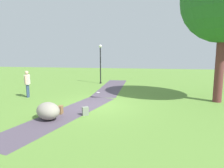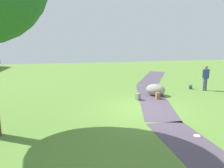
{
  "view_description": "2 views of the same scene",
  "coord_description": "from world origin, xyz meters",
  "px_view_note": "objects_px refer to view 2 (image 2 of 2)",
  "views": [
    {
      "loc": [
        11.28,
        2.38,
        3.06
      ],
      "look_at": [
        0.51,
        0.78,
        1.31
      ],
      "focal_mm": 34.55,
      "sensor_mm": 36.0,
      "label": 1
    },
    {
      "loc": [
        -10.6,
        4.01,
        3.63
      ],
      "look_at": [
        0.97,
        1.49,
        1.22
      ],
      "focal_mm": 35.71,
      "sensor_mm": 36.0,
      "label": 2
    }
  ],
  "objects_px": {
    "woman_with_handbag": "(206,76)",
    "spare_backpack_on_lawn": "(138,97)",
    "lawn_boulder": "(156,90)",
    "backpack_by_boulder": "(158,96)",
    "handbag_on_grass": "(191,87)",
    "frisbee_on_grass": "(197,136)"
  },
  "relations": [
    {
      "from": "woman_with_handbag",
      "to": "frisbee_on_grass",
      "type": "height_order",
      "value": "woman_with_handbag"
    },
    {
      "from": "spare_backpack_on_lawn",
      "to": "frisbee_on_grass",
      "type": "distance_m",
      "value": 5.38
    },
    {
      "from": "handbag_on_grass",
      "to": "frisbee_on_grass",
      "type": "height_order",
      "value": "handbag_on_grass"
    },
    {
      "from": "lawn_boulder",
      "to": "frisbee_on_grass",
      "type": "height_order",
      "value": "lawn_boulder"
    },
    {
      "from": "backpack_by_boulder",
      "to": "woman_with_handbag",
      "type": "bearing_deg",
      "value": -71.24
    },
    {
      "from": "lawn_boulder",
      "to": "woman_with_handbag",
      "type": "xyz_separation_m",
      "value": [
        0.6,
        -4.02,
        0.67
      ]
    },
    {
      "from": "lawn_boulder",
      "to": "spare_backpack_on_lawn",
      "type": "distance_m",
      "value": 1.68
    },
    {
      "from": "lawn_boulder",
      "to": "backpack_by_boulder",
      "type": "distance_m",
      "value": 0.89
    },
    {
      "from": "lawn_boulder",
      "to": "handbag_on_grass",
      "type": "relative_size",
      "value": 4.12
    },
    {
      "from": "lawn_boulder",
      "to": "backpack_by_boulder",
      "type": "relative_size",
      "value": 3.92
    },
    {
      "from": "backpack_by_boulder",
      "to": "lawn_boulder",
      "type": "bearing_deg",
      "value": -14.11
    },
    {
      "from": "woman_with_handbag",
      "to": "handbag_on_grass",
      "type": "distance_m",
      "value": 1.33
    },
    {
      "from": "frisbee_on_grass",
      "to": "backpack_by_boulder",
      "type": "bearing_deg",
      "value": -7.72
    },
    {
      "from": "woman_with_handbag",
      "to": "spare_backpack_on_lawn",
      "type": "height_order",
      "value": "woman_with_handbag"
    },
    {
      "from": "handbag_on_grass",
      "to": "spare_backpack_on_lawn",
      "type": "xyz_separation_m",
      "value": [
        -2.05,
        4.76,
        0.05
      ]
    },
    {
      "from": "lawn_boulder",
      "to": "handbag_on_grass",
      "type": "height_order",
      "value": "lawn_boulder"
    },
    {
      "from": "handbag_on_grass",
      "to": "frisbee_on_grass",
      "type": "relative_size",
      "value": 1.48
    },
    {
      "from": "spare_backpack_on_lawn",
      "to": "lawn_boulder",
      "type": "bearing_deg",
      "value": -60.87
    },
    {
      "from": "backpack_by_boulder",
      "to": "frisbee_on_grass",
      "type": "bearing_deg",
      "value": 172.28
    },
    {
      "from": "lawn_boulder",
      "to": "spare_backpack_on_lawn",
      "type": "height_order",
      "value": "lawn_boulder"
    },
    {
      "from": "lawn_boulder",
      "to": "frisbee_on_grass",
      "type": "relative_size",
      "value": 6.09
    },
    {
      "from": "lawn_boulder",
      "to": "woman_with_handbag",
      "type": "relative_size",
      "value": 0.87
    }
  ]
}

